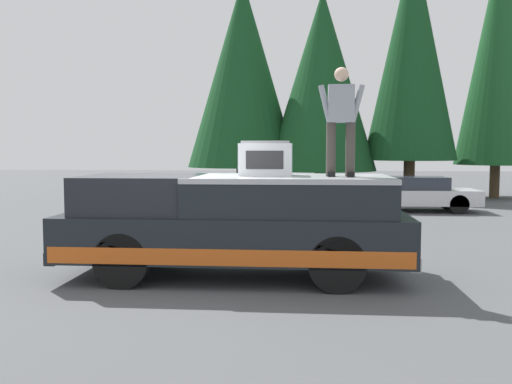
% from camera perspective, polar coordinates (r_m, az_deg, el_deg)
% --- Properties ---
extents(ground_plane, '(90.00, 90.00, 0.00)m').
position_cam_1_polar(ground_plane, '(9.01, -7.09, -8.93)').
color(ground_plane, '#4C4F51').
extents(pickup_truck, '(2.01, 5.54, 1.65)m').
position_cam_1_polar(pickup_truck, '(8.99, -2.13, -3.27)').
color(pickup_truck, black).
rests_on(pickup_truck, ground).
extents(compressor_unit, '(0.65, 0.84, 0.56)m').
position_cam_1_polar(compressor_unit, '(8.98, 1.03, 3.47)').
color(compressor_unit, silver).
rests_on(compressor_unit, pickup_truck).
extents(person_on_truck_bed, '(0.29, 0.72, 1.69)m').
position_cam_1_polar(person_on_truck_bed, '(8.77, 8.74, 7.48)').
color(person_on_truck_bed, '#423D38').
rests_on(person_on_truck_bed, pickup_truck).
extents(parked_car_silver, '(1.64, 4.10, 1.16)m').
position_cam_1_polar(parked_car_silver, '(19.25, 16.02, -0.20)').
color(parked_car_silver, silver).
rests_on(parked_car_silver, ground).
extents(parked_car_white, '(1.64, 4.10, 1.16)m').
position_cam_1_polar(parked_car_white, '(18.86, -2.03, -0.12)').
color(parked_car_white, white).
rests_on(parked_car_white, ground).
extents(conifer_far_left, '(3.41, 3.41, 10.91)m').
position_cam_1_polar(conifer_far_left, '(26.01, 23.72, 13.09)').
color(conifer_far_left, '#4C3826').
rests_on(conifer_far_left, ground).
extents(conifer_left, '(3.82, 3.82, 10.69)m').
position_cam_1_polar(conifer_left, '(24.47, 15.73, 13.83)').
color(conifer_left, '#4C3826').
rests_on(conifer_left, ground).
extents(conifer_center_left, '(4.60, 4.60, 8.68)m').
position_cam_1_polar(conifer_center_left, '(23.73, 6.81, 11.28)').
color(conifer_center_left, '#4C3826').
rests_on(conifer_center_left, ground).
extents(conifer_center_right, '(4.76, 4.76, 9.37)m').
position_cam_1_polar(conifer_center_right, '(24.40, -1.38, 12.09)').
color(conifer_center_right, '#4C3826').
rests_on(conifer_center_right, ground).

